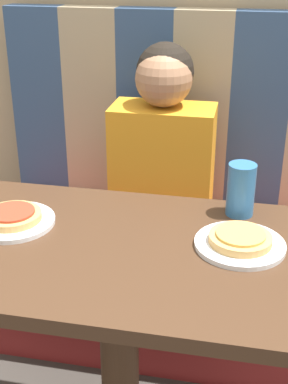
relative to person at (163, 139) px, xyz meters
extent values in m
cube|color=maroon|center=(0.00, 0.00, -0.55)|extent=(1.24, 0.54, 0.48)
cube|color=navy|center=(-0.52, 0.22, 0.04)|extent=(0.21, 0.09, 0.71)
cube|color=tan|center=(-0.31, 0.22, 0.04)|extent=(0.21, 0.09, 0.71)
cube|color=navy|center=(-0.10, 0.22, 0.04)|extent=(0.21, 0.09, 0.71)
cube|color=tan|center=(0.10, 0.22, 0.04)|extent=(0.21, 0.09, 0.71)
cube|color=navy|center=(0.31, 0.22, 0.04)|extent=(0.21, 0.09, 0.71)
cube|color=#422B1C|center=(0.00, -0.64, -0.06)|extent=(1.03, 0.58, 0.03)
cylinder|color=#422B1C|center=(0.00, -0.64, -0.43)|extent=(0.10, 0.10, 0.72)
cube|color=orange|center=(0.00, 0.00, -0.10)|extent=(0.34, 0.19, 0.43)
sphere|color=#9E7051|center=(0.00, 0.00, 0.21)|extent=(0.19, 0.19, 0.19)
sphere|color=black|center=(0.00, 0.02, 0.22)|extent=(0.19, 0.19, 0.19)
cylinder|color=white|center=(-0.28, -0.59, -0.03)|extent=(0.21, 0.21, 0.01)
cylinder|color=white|center=(0.28, -0.59, -0.03)|extent=(0.21, 0.21, 0.01)
cylinder|color=tan|center=(-0.28, -0.59, -0.02)|extent=(0.15, 0.15, 0.02)
cylinder|color=#B73823|center=(-0.28, -0.59, -0.01)|extent=(0.11, 0.11, 0.01)
cylinder|color=tan|center=(0.28, -0.59, -0.02)|extent=(0.15, 0.15, 0.02)
cylinder|color=gold|center=(0.28, -0.59, -0.01)|extent=(0.11, 0.11, 0.01)
cylinder|color=#2D669E|center=(0.27, -0.42, 0.03)|extent=(0.07, 0.07, 0.14)
camera|label=1|loc=(0.28, -1.68, 0.60)|focal=50.00mm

